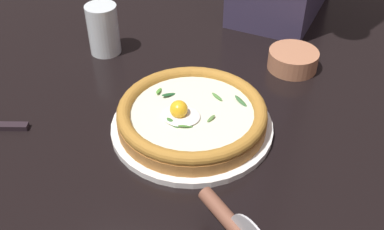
% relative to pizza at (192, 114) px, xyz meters
% --- Properties ---
extents(ground_plane, '(2.40, 2.40, 0.03)m').
position_rel_pizza_xyz_m(ground_plane, '(0.01, -0.02, -0.05)').
color(ground_plane, black).
rests_on(ground_plane, ground).
extents(pizza_plate, '(0.29, 0.29, 0.01)m').
position_rel_pizza_xyz_m(pizza_plate, '(0.00, 0.00, -0.03)').
color(pizza_plate, white).
rests_on(pizza_plate, ground).
extents(pizza, '(0.27, 0.27, 0.06)m').
position_rel_pizza_xyz_m(pizza, '(0.00, 0.00, 0.00)').
color(pizza, '#B37435').
rests_on(pizza, pizza_plate).
extents(side_bowl, '(0.11, 0.11, 0.04)m').
position_rel_pizza_xyz_m(side_bowl, '(0.13, 0.27, -0.01)').
color(side_bowl, '#B57552').
rests_on(side_bowl, ground).
extents(pizza_cutter, '(0.13, 0.10, 0.09)m').
position_rel_pizza_xyz_m(pizza_cutter, '(0.14, -0.21, 0.01)').
color(pizza_cutter, silver).
rests_on(pizza_cutter, ground).
extents(drinking_glass, '(0.07, 0.07, 0.11)m').
position_rel_pizza_xyz_m(drinking_glass, '(-0.29, 0.18, 0.01)').
color(drinking_glass, silver).
rests_on(drinking_glass, ground).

